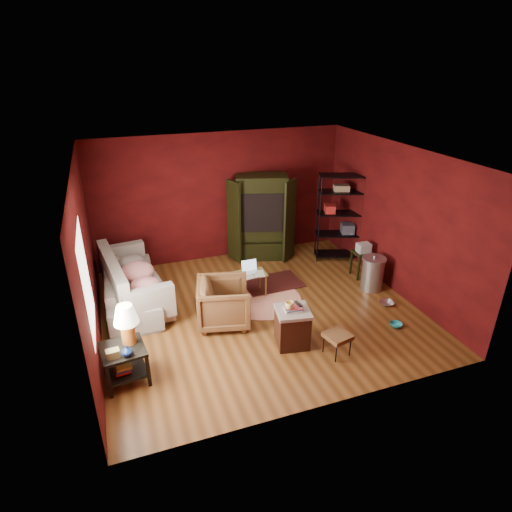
{
  "coord_description": "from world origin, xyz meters",
  "views": [
    {
      "loc": [
        -2.3,
        -6.23,
        4.23
      ],
      "look_at": [
        0.0,
        0.2,
        1.0
      ],
      "focal_mm": 30.0,
      "sensor_mm": 36.0,
      "label": 1
    }
  ],
  "objects_px": {
    "wire_shelving": "(340,214)",
    "laptop_desk": "(251,275)",
    "armchair": "(224,301)",
    "hamper": "(292,326)",
    "side_table": "(125,337)",
    "sofa": "(131,282)",
    "tv_armoire": "(261,216)"
  },
  "relations": [
    {
      "from": "wire_shelving",
      "to": "laptop_desk",
      "type": "bearing_deg",
      "value": -139.66
    },
    {
      "from": "armchair",
      "to": "wire_shelving",
      "type": "relative_size",
      "value": 0.45
    },
    {
      "from": "hamper",
      "to": "laptop_desk",
      "type": "xyz_separation_m",
      "value": [
        -0.1,
        1.7,
        0.09
      ]
    },
    {
      "from": "armchair",
      "to": "wire_shelving",
      "type": "distance_m",
      "value": 3.6
    },
    {
      "from": "hamper",
      "to": "wire_shelving",
      "type": "distance_m",
      "value": 3.53
    },
    {
      "from": "armchair",
      "to": "side_table",
      "type": "relative_size",
      "value": 0.76
    },
    {
      "from": "sofa",
      "to": "armchair",
      "type": "relative_size",
      "value": 2.59
    },
    {
      "from": "sofa",
      "to": "laptop_desk",
      "type": "xyz_separation_m",
      "value": [
        2.19,
        -0.45,
        -0.02
      ]
    },
    {
      "from": "armchair",
      "to": "laptop_desk",
      "type": "relative_size",
      "value": 1.29
    },
    {
      "from": "armchair",
      "to": "hamper",
      "type": "height_order",
      "value": "armchair"
    },
    {
      "from": "tv_armoire",
      "to": "laptop_desk",
      "type": "bearing_deg",
      "value": -99.6
    },
    {
      "from": "side_table",
      "to": "laptop_desk",
      "type": "xyz_separation_m",
      "value": [
        2.41,
        1.62,
        -0.27
      ]
    },
    {
      "from": "sofa",
      "to": "side_table",
      "type": "xyz_separation_m",
      "value": [
        -0.22,
        -2.07,
        0.25
      ]
    },
    {
      "from": "wire_shelving",
      "to": "sofa",
      "type": "bearing_deg",
      "value": -154.81
    },
    {
      "from": "side_table",
      "to": "sofa",
      "type": "bearing_deg",
      "value": 83.94
    },
    {
      "from": "armchair",
      "to": "hamper",
      "type": "xyz_separation_m",
      "value": [
        0.86,
        -0.94,
        -0.11
      ]
    },
    {
      "from": "sofa",
      "to": "tv_armoire",
      "type": "xyz_separation_m",
      "value": [
        2.97,
        1.11,
        0.55
      ]
    },
    {
      "from": "wire_shelving",
      "to": "side_table",
      "type": "bearing_deg",
      "value": -132.7
    },
    {
      "from": "hamper",
      "to": "tv_armoire",
      "type": "height_order",
      "value": "tv_armoire"
    },
    {
      "from": "side_table",
      "to": "hamper",
      "type": "distance_m",
      "value": 2.54
    },
    {
      "from": "hamper",
      "to": "laptop_desk",
      "type": "height_order",
      "value": "hamper"
    },
    {
      "from": "tv_armoire",
      "to": "wire_shelving",
      "type": "relative_size",
      "value": 0.98
    },
    {
      "from": "laptop_desk",
      "to": "tv_armoire",
      "type": "distance_m",
      "value": 1.83
    },
    {
      "from": "hamper",
      "to": "tv_armoire",
      "type": "bearing_deg",
      "value": 78.3
    },
    {
      "from": "side_table",
      "to": "laptop_desk",
      "type": "bearing_deg",
      "value": 33.98
    },
    {
      "from": "laptop_desk",
      "to": "tv_armoire",
      "type": "bearing_deg",
      "value": 63.37
    },
    {
      "from": "wire_shelving",
      "to": "hamper",
      "type": "bearing_deg",
      "value": -111.67
    },
    {
      "from": "laptop_desk",
      "to": "side_table",
      "type": "bearing_deg",
      "value": -146.15
    },
    {
      "from": "tv_armoire",
      "to": "hamper",
      "type": "bearing_deg",
      "value": -84.8
    },
    {
      "from": "side_table",
      "to": "laptop_desk",
      "type": "height_order",
      "value": "side_table"
    },
    {
      "from": "hamper",
      "to": "laptop_desk",
      "type": "distance_m",
      "value": 1.7
    },
    {
      "from": "hamper",
      "to": "tv_armoire",
      "type": "xyz_separation_m",
      "value": [
        0.67,
        3.25,
        0.66
      ]
    }
  ]
}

